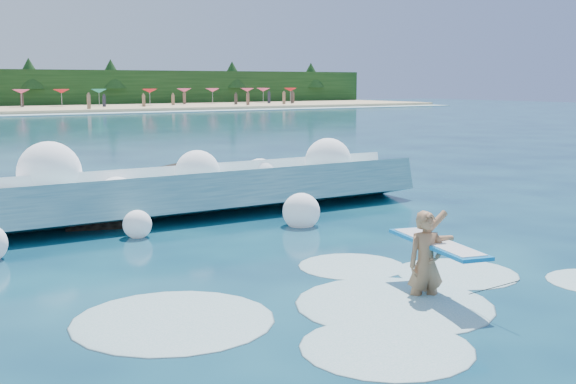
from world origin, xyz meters
name	(u,v)px	position (x,y,z in m)	size (l,w,h in m)	color
ground	(278,284)	(0.00, 0.00, 0.00)	(200.00, 200.00, 0.00)	#07253F
breaking_wave	(88,202)	(-1.06, 6.91, 0.55)	(18.21, 2.83, 1.57)	teal
rock_cluster	(76,205)	(-1.19, 7.44, 0.41)	(8.12, 3.19, 1.28)	black
surfer_with_board	(429,260)	(1.55, -1.99, 0.63)	(1.18, 2.90, 1.70)	#A5734D
wave_spray	(89,184)	(-1.08, 6.72, 0.99)	(15.15, 4.77, 2.11)	white
surf_foam	(352,304)	(0.37, -1.57, 0.00)	(9.32, 5.69, 0.15)	silver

